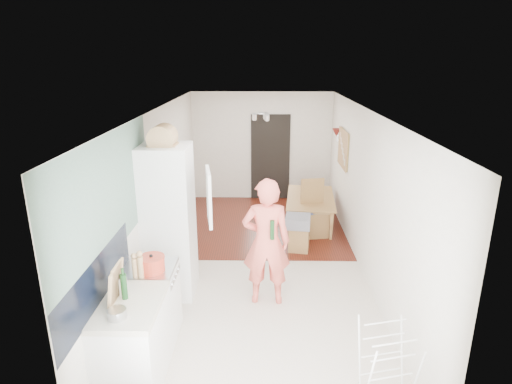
{
  "coord_description": "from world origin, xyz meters",
  "views": [
    {
      "loc": [
        0.02,
        -6.24,
        3.26
      ],
      "look_at": [
        -0.08,
        0.2,
        1.2
      ],
      "focal_mm": 30.0,
      "sensor_mm": 36.0,
      "label": 1
    }
  ],
  "objects_px": {
    "drying_rack": "(386,369)",
    "dining_chair": "(315,209)",
    "person": "(266,231)",
    "stool": "(299,238)",
    "dining_table": "(312,213)"
  },
  "relations": [
    {
      "from": "drying_rack",
      "to": "dining_chair",
      "type": "bearing_deg",
      "value": 79.31
    },
    {
      "from": "person",
      "to": "stool",
      "type": "distance_m",
      "value": 1.92
    },
    {
      "from": "dining_table",
      "to": "stool",
      "type": "distance_m",
      "value": 1.25
    },
    {
      "from": "person",
      "to": "stool",
      "type": "height_order",
      "value": "person"
    },
    {
      "from": "stool",
      "to": "drying_rack",
      "type": "xyz_separation_m",
      "value": [
        0.54,
        -3.49,
        0.2
      ]
    },
    {
      "from": "person",
      "to": "drying_rack",
      "type": "distance_m",
      "value": 2.26
    },
    {
      "from": "dining_chair",
      "to": "stool",
      "type": "xyz_separation_m",
      "value": [
        -0.34,
        -0.67,
        -0.31
      ]
    },
    {
      "from": "person",
      "to": "drying_rack",
      "type": "relative_size",
      "value": 2.45
    },
    {
      "from": "dining_table",
      "to": "stool",
      "type": "relative_size",
      "value": 3.13
    },
    {
      "from": "dining_table",
      "to": "drying_rack",
      "type": "distance_m",
      "value": 4.7
    },
    {
      "from": "dining_chair",
      "to": "stool",
      "type": "distance_m",
      "value": 0.81
    },
    {
      "from": "dining_chair",
      "to": "stool",
      "type": "relative_size",
      "value": 2.36
    },
    {
      "from": "dining_table",
      "to": "drying_rack",
      "type": "height_order",
      "value": "drying_rack"
    },
    {
      "from": "person",
      "to": "stool",
      "type": "bearing_deg",
      "value": -109.73
    },
    {
      "from": "dining_chair",
      "to": "stool",
      "type": "bearing_deg",
      "value": -126.57
    }
  ]
}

